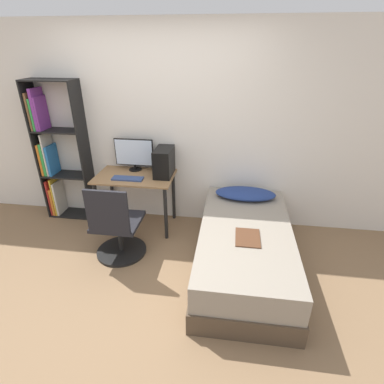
{
  "coord_description": "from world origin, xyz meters",
  "views": [
    {
      "loc": [
        0.89,
        -2.1,
        2.21
      ],
      "look_at": [
        0.48,
        0.83,
        0.75
      ],
      "focal_mm": 28.0,
      "sensor_mm": 36.0,
      "label": 1
    }
  ],
  "objects_px": {
    "bookshelf": "(55,155)",
    "pc_tower": "(164,162)",
    "keyboard": "(128,178)",
    "office_chair": "(117,231)",
    "monitor": "(134,154)",
    "bed": "(244,248)"
  },
  "relations": [
    {
      "from": "keyboard",
      "to": "pc_tower",
      "type": "relative_size",
      "value": 0.99
    },
    {
      "from": "office_chair",
      "to": "pc_tower",
      "type": "bearing_deg",
      "value": 62.52
    },
    {
      "from": "bookshelf",
      "to": "monitor",
      "type": "height_order",
      "value": "bookshelf"
    },
    {
      "from": "bed",
      "to": "monitor",
      "type": "relative_size",
      "value": 3.79
    },
    {
      "from": "bookshelf",
      "to": "pc_tower",
      "type": "xyz_separation_m",
      "value": [
        1.5,
        -0.07,
        0.0
      ]
    },
    {
      "from": "bed",
      "to": "keyboard",
      "type": "xyz_separation_m",
      "value": [
        -1.44,
        0.54,
        0.49
      ]
    },
    {
      "from": "monitor",
      "to": "keyboard",
      "type": "height_order",
      "value": "monitor"
    },
    {
      "from": "office_chair",
      "to": "monitor",
      "type": "bearing_deg",
      "value": 91.77
    },
    {
      "from": "pc_tower",
      "to": "bed",
      "type": "bearing_deg",
      "value": -36.06
    },
    {
      "from": "bed",
      "to": "pc_tower",
      "type": "distance_m",
      "value": 1.43
    },
    {
      "from": "bookshelf",
      "to": "office_chair",
      "type": "height_order",
      "value": "bookshelf"
    },
    {
      "from": "monitor",
      "to": "keyboard",
      "type": "relative_size",
      "value": 1.33
    },
    {
      "from": "keyboard",
      "to": "bookshelf",
      "type": "bearing_deg",
      "value": 165.86
    },
    {
      "from": "monitor",
      "to": "pc_tower",
      "type": "relative_size",
      "value": 1.32
    },
    {
      "from": "office_chair",
      "to": "keyboard",
      "type": "xyz_separation_m",
      "value": [
        -0.02,
        0.55,
        0.4
      ]
    },
    {
      "from": "pc_tower",
      "to": "keyboard",
      "type": "bearing_deg",
      "value": -153.85
    },
    {
      "from": "bed",
      "to": "pc_tower",
      "type": "bearing_deg",
      "value": 143.94
    },
    {
      "from": "office_chair",
      "to": "bed",
      "type": "bearing_deg",
      "value": 0.2
    },
    {
      "from": "monitor",
      "to": "keyboard",
      "type": "distance_m",
      "value": 0.38
    },
    {
      "from": "bookshelf",
      "to": "monitor",
      "type": "distance_m",
      "value": 1.08
    },
    {
      "from": "office_chair",
      "to": "bed",
      "type": "distance_m",
      "value": 1.42
    },
    {
      "from": "monitor",
      "to": "pc_tower",
      "type": "bearing_deg",
      "value": -15.07
    }
  ]
}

